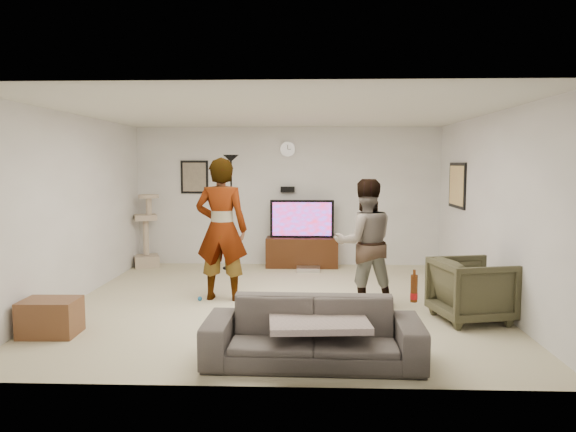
{
  "coord_description": "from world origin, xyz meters",
  "views": [
    {
      "loc": [
        0.37,
        -7.07,
        1.84
      ],
      "look_at": [
        0.1,
        0.2,
        1.14
      ],
      "focal_mm": 33.77,
      "sensor_mm": 36.0,
      "label": 1
    }
  ],
  "objects_px": {
    "tv_stand": "(302,252)",
    "side_table": "(50,317)",
    "person_right": "(365,243)",
    "person_left": "(222,229)",
    "beer_bottle": "(414,289)",
    "sofa": "(313,332)",
    "tv": "(302,219)",
    "cat_tree": "(146,230)",
    "armchair": "(471,290)",
    "floor_lamp": "(231,212)"
  },
  "relations": [
    {
      "from": "tv_stand",
      "to": "side_table",
      "type": "height_order",
      "value": "tv_stand"
    },
    {
      "from": "person_right",
      "to": "side_table",
      "type": "relative_size",
      "value": 2.82
    },
    {
      "from": "person_left",
      "to": "beer_bottle",
      "type": "distance_m",
      "value": 3.16
    },
    {
      "from": "sofa",
      "to": "tv",
      "type": "bearing_deg",
      "value": 93.15
    },
    {
      "from": "beer_bottle",
      "to": "person_left",
      "type": "bearing_deg",
      "value": 132.67
    },
    {
      "from": "tv",
      "to": "beer_bottle",
      "type": "height_order",
      "value": "tv"
    },
    {
      "from": "beer_bottle",
      "to": "cat_tree",
      "type": "bearing_deg",
      "value": 129.99
    },
    {
      "from": "person_left",
      "to": "armchair",
      "type": "xyz_separation_m",
      "value": [
        3.08,
        -0.9,
        -0.59
      ]
    },
    {
      "from": "armchair",
      "to": "tv",
      "type": "bearing_deg",
      "value": 19.32
    },
    {
      "from": "tv_stand",
      "to": "armchair",
      "type": "xyz_separation_m",
      "value": [
        2.03,
        -3.27,
        0.1
      ]
    },
    {
      "from": "floor_lamp",
      "to": "side_table",
      "type": "xyz_separation_m",
      "value": [
        -1.43,
        -3.77,
        -0.8
      ]
    },
    {
      "from": "cat_tree",
      "to": "beer_bottle",
      "type": "xyz_separation_m",
      "value": [
        3.87,
        -4.61,
        0.06
      ]
    },
    {
      "from": "tv",
      "to": "beer_bottle",
      "type": "xyz_separation_m",
      "value": [
        1.08,
        -4.69,
        -0.16
      ]
    },
    {
      "from": "tv_stand",
      "to": "beer_bottle",
      "type": "xyz_separation_m",
      "value": [
        1.08,
        -4.69,
        0.44
      ]
    },
    {
      "from": "tv_stand",
      "to": "floor_lamp",
      "type": "height_order",
      "value": "floor_lamp"
    },
    {
      "from": "tv",
      "to": "cat_tree",
      "type": "xyz_separation_m",
      "value": [
        -2.79,
        -0.07,
        -0.21
      ]
    },
    {
      "from": "person_left",
      "to": "side_table",
      "type": "relative_size",
      "value": 3.29
    },
    {
      "from": "sofa",
      "to": "armchair",
      "type": "distance_m",
      "value": 2.35
    },
    {
      "from": "person_right",
      "to": "beer_bottle",
      "type": "height_order",
      "value": "person_right"
    },
    {
      "from": "tv_stand",
      "to": "person_right",
      "type": "height_order",
      "value": "person_right"
    },
    {
      "from": "tv",
      "to": "person_right",
      "type": "height_order",
      "value": "person_right"
    },
    {
      "from": "sofa",
      "to": "side_table",
      "type": "height_order",
      "value": "sofa"
    },
    {
      "from": "cat_tree",
      "to": "armchair",
      "type": "distance_m",
      "value": 5.79
    },
    {
      "from": "beer_bottle",
      "to": "side_table",
      "type": "bearing_deg",
      "value": 169.28
    },
    {
      "from": "tv_stand",
      "to": "person_right",
      "type": "xyz_separation_m",
      "value": [
        0.84,
        -2.65,
        0.56
      ]
    },
    {
      "from": "cat_tree",
      "to": "sofa",
      "type": "relative_size",
      "value": 0.65
    },
    {
      "from": "tv",
      "to": "person_right",
      "type": "xyz_separation_m",
      "value": [
        0.84,
        -2.65,
        -0.04
      ]
    },
    {
      "from": "tv_stand",
      "to": "tv",
      "type": "bearing_deg",
      "value": 0.0
    },
    {
      "from": "tv",
      "to": "side_table",
      "type": "distance_m",
      "value": 4.84
    },
    {
      "from": "cat_tree",
      "to": "beer_bottle",
      "type": "bearing_deg",
      "value": -50.01
    },
    {
      "from": "armchair",
      "to": "sofa",
      "type": "bearing_deg",
      "value": 114.69
    },
    {
      "from": "person_right",
      "to": "tv_stand",
      "type": "bearing_deg",
      "value": -81.41
    },
    {
      "from": "floor_lamp",
      "to": "armchair",
      "type": "distance_m",
      "value": 4.51
    },
    {
      "from": "sofa",
      "to": "beer_bottle",
      "type": "relative_size",
      "value": 8.0
    },
    {
      "from": "person_right",
      "to": "sofa",
      "type": "relative_size",
      "value": 0.82
    },
    {
      "from": "tv",
      "to": "armchair",
      "type": "distance_m",
      "value": 3.88
    },
    {
      "from": "cat_tree",
      "to": "armchair",
      "type": "bearing_deg",
      "value": -33.57
    },
    {
      "from": "beer_bottle",
      "to": "armchair",
      "type": "height_order",
      "value": "beer_bottle"
    },
    {
      "from": "person_left",
      "to": "beer_bottle",
      "type": "relative_size",
      "value": 7.7
    },
    {
      "from": "tv",
      "to": "beer_bottle",
      "type": "bearing_deg",
      "value": -77.06
    },
    {
      "from": "tv_stand",
      "to": "person_left",
      "type": "xyz_separation_m",
      "value": [
        -1.06,
        -2.37,
        0.7
      ]
    },
    {
      "from": "sofa",
      "to": "person_right",
      "type": "bearing_deg",
      "value": 72.76
    },
    {
      "from": "tv",
      "to": "floor_lamp",
      "type": "height_order",
      "value": "floor_lamp"
    },
    {
      "from": "tv",
      "to": "person_left",
      "type": "xyz_separation_m",
      "value": [
        -1.06,
        -2.37,
        0.1
      ]
    },
    {
      "from": "armchair",
      "to": "side_table",
      "type": "bearing_deg",
      "value": 86.14
    },
    {
      "from": "sofa",
      "to": "cat_tree",
      "type": "bearing_deg",
      "value": 123.82
    },
    {
      "from": "sofa",
      "to": "person_left",
      "type": "bearing_deg",
      "value": 118.91
    },
    {
      "from": "beer_bottle",
      "to": "tv",
      "type": "bearing_deg",
      "value": 102.94
    },
    {
      "from": "tv_stand",
      "to": "side_table",
      "type": "bearing_deg",
      "value": -123.77
    },
    {
      "from": "sofa",
      "to": "beer_bottle",
      "type": "height_order",
      "value": "beer_bottle"
    }
  ]
}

